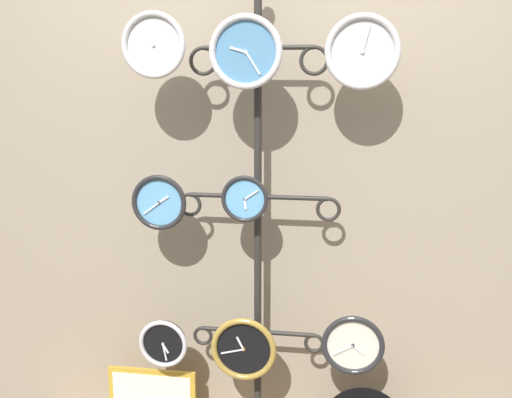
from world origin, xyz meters
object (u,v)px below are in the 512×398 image
at_px(clock_middle_center, 245,199).
at_px(clock_bottom_center, 244,349).
at_px(clock_top_center, 246,52).
at_px(clock_top_left, 154,45).
at_px(clock_top_right, 363,52).
at_px(clock_bottom_right, 353,345).
at_px(clock_bottom_left, 163,343).
at_px(clock_middle_left, 159,202).
at_px(display_stand, 258,325).

bearing_deg(clock_middle_center, clock_bottom_center, -95.06).
distance_m(clock_top_center, clock_middle_center, 0.59).
distance_m(clock_top_left, clock_top_right, 0.81).
xyz_separation_m(clock_top_left, clock_bottom_right, (0.82, 0.02, -1.22)).
relative_size(clock_top_left, clock_top_center, 0.91).
relative_size(clock_top_right, clock_bottom_left, 1.32).
relative_size(clock_top_center, clock_middle_left, 1.21).
bearing_deg(clock_top_left, clock_middle_left, 107.28).
height_order(clock_top_left, clock_top_center, clock_top_left).
distance_m(clock_top_left, clock_middle_left, 0.65).
relative_size(clock_top_center, clock_bottom_right, 1.09).
xyz_separation_m(clock_top_center, clock_middle_left, (-0.38, 0.04, -0.62)).
bearing_deg(clock_top_left, clock_top_center, -0.15).
height_order(clock_top_center, clock_bottom_center, clock_top_center).
bearing_deg(clock_bottom_center, clock_top_left, -179.86).
height_order(clock_top_center, clock_top_right, same).
height_order(clock_middle_left, clock_bottom_right, clock_middle_left).
height_order(clock_top_right, clock_bottom_right, clock_top_right).
xyz_separation_m(clock_top_center, clock_bottom_left, (-0.38, 0.02, -1.25)).
bearing_deg(clock_middle_left, display_stand, 10.36).
bearing_deg(clock_middle_left, clock_bottom_center, -5.94).
distance_m(display_stand, clock_bottom_left, 0.42).
distance_m(display_stand, clock_middle_center, 0.59).
bearing_deg(clock_top_center, clock_top_left, 179.85).
distance_m(clock_top_center, clock_top_right, 0.45).
bearing_deg(clock_bottom_center, clock_bottom_right, 2.55).
xyz_separation_m(clock_top_right, clock_middle_center, (-0.46, -0.00, -0.59)).
xyz_separation_m(display_stand, clock_bottom_left, (-0.41, -0.10, -0.07)).
relative_size(clock_top_right, clock_middle_center, 1.46).
relative_size(clock_top_right, clock_middle_left, 1.20).
bearing_deg(clock_middle_left, clock_top_left, -72.72).
height_order(display_stand, clock_top_left, display_stand).
bearing_deg(clock_bottom_right, clock_top_left, -178.50).
xyz_separation_m(clock_top_left, clock_bottom_center, (0.35, 0.00, -1.27)).
height_order(clock_bottom_left, clock_bottom_right, clock_bottom_right).
distance_m(clock_top_center, clock_bottom_right, 1.28).
bearing_deg(clock_top_left, clock_bottom_center, 0.14).
bearing_deg(clock_middle_center, clock_top_right, 0.17).
xyz_separation_m(clock_top_left, clock_middle_center, (0.36, 0.03, -0.61)).
distance_m(clock_bottom_left, clock_bottom_center, 0.36).
relative_size(display_stand, clock_bottom_right, 8.06).
bearing_deg(display_stand, clock_top_right, -11.21).
bearing_deg(clock_middle_center, clock_bottom_right, -1.12).
height_order(display_stand, clock_top_center, display_stand).
relative_size(clock_top_right, clock_bottom_right, 1.09).
relative_size(clock_bottom_left, clock_bottom_center, 0.77).
height_order(display_stand, clock_bottom_center, display_stand).
relative_size(clock_top_center, clock_bottom_left, 1.32).
bearing_deg(clock_bottom_center, clock_top_center, -7.60).
relative_size(display_stand, clock_middle_center, 10.79).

